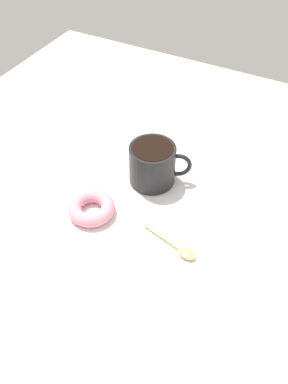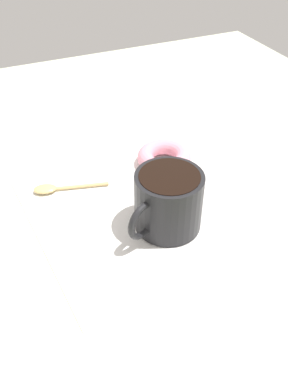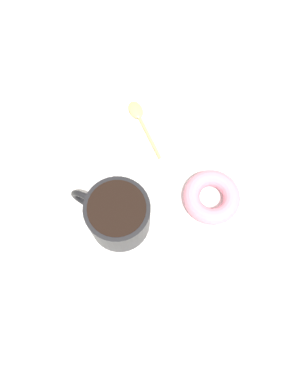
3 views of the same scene
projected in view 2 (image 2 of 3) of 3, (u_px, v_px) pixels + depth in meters
ground_plane at (129, 204)px, 67.44cm from camera, size 120.00×120.00×2.00cm
napkin at (144, 203)px, 65.80cm from camera, size 35.98×35.98×0.30cm
coffee_cup at (168, 201)px, 58.99cm from camera, size 12.29×9.52×8.69cm
donut at (164, 157)px, 72.89cm from camera, size 9.19×9.19×2.69cm
spoon at (55, 188)px, 67.74cm from camera, size 11.88×4.40×0.90cm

